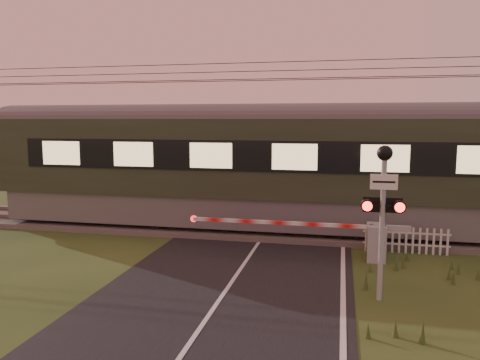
# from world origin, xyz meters

# --- Properties ---
(ground) EXTENTS (160.00, 160.00, 0.00)m
(ground) POSITION_xyz_m (0.00, 0.00, 0.00)
(ground) COLOR #263F18
(ground) RESTS_ON ground
(road) EXTENTS (6.00, 140.00, 0.03)m
(road) POSITION_xyz_m (0.02, -0.23, 0.01)
(road) COLOR black
(road) RESTS_ON ground
(track_bed) EXTENTS (140.00, 3.40, 0.39)m
(track_bed) POSITION_xyz_m (0.00, 6.50, 0.07)
(track_bed) COLOR #47423D
(track_bed) RESTS_ON ground
(overhead_wires) EXTENTS (120.00, 0.62, 0.62)m
(overhead_wires) POSITION_xyz_m (0.00, 6.50, 5.72)
(overhead_wires) COLOR black
(overhead_wires) RESTS_ON ground
(boom_gate) EXTENTS (6.64, 0.81, 1.08)m
(boom_gate) POSITION_xyz_m (3.36, 3.69, 0.59)
(boom_gate) COLOR gray
(boom_gate) RESTS_ON ground
(crossing_signal) EXTENTS (0.90, 0.36, 3.53)m
(crossing_signal) POSITION_xyz_m (3.55, 0.51, 2.43)
(crossing_signal) COLOR gray
(crossing_signal) RESTS_ON ground
(picket_fence) EXTENTS (2.59, 0.07, 0.81)m
(picket_fence) POSITION_xyz_m (4.64, 4.60, 0.41)
(picket_fence) COLOR silver
(picket_fence) RESTS_ON ground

